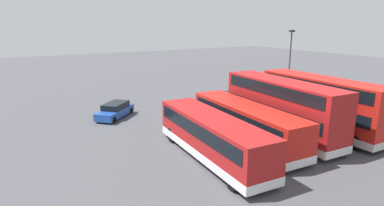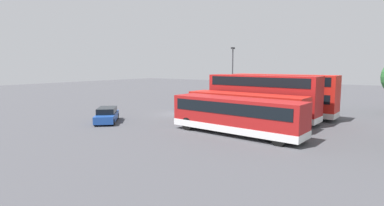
{
  "view_description": "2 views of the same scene",
  "coord_description": "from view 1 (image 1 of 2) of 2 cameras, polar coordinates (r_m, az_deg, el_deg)",
  "views": [
    {
      "loc": [
        16.9,
        26.42,
        8.89
      ],
      "look_at": [
        1.72,
        1.33,
        1.45
      ],
      "focal_mm": 29.6,
      "sensor_mm": 36.0,
      "label": 1
    },
    {
      "loc": [
        26.93,
        21.08,
        5.54
      ],
      "look_at": [
        2.36,
        3.63,
        1.76
      ],
      "focal_mm": 28.2,
      "sensor_mm": 36.0,
      "label": 2
    }
  ],
  "objects": [
    {
      "name": "ground_plane",
      "position": [
        32.6,
        1.37,
        -1.6
      ],
      "size": [
        140.0,
        140.0,
        0.0
      ],
      "primitive_type": "plane",
      "color": "#47474C"
    },
    {
      "name": "bus_double_decker_near_end",
      "position": [
        28.33,
        22.12,
        0.02
      ],
      "size": [
        2.98,
        11.32,
        4.55
      ],
      "color": "red",
      "rests_on": "ground"
    },
    {
      "name": "bus_double_decker_second",
      "position": [
        26.06,
        15.76,
        -0.63
      ],
      "size": [
        3.32,
        11.39,
        4.55
      ],
      "color": "#A51919",
      "rests_on": "ground"
    },
    {
      "name": "bus_single_deck_third",
      "position": [
        24.18,
        9.66,
        -3.47
      ],
      "size": [
        3.32,
        11.51,
        2.95
      ],
      "color": "red",
      "rests_on": "ground"
    },
    {
      "name": "bus_single_deck_fourth",
      "position": [
        21.12,
        3.61,
        -5.93
      ],
      "size": [
        3.33,
        11.25,
        2.95
      ],
      "color": "#A51919",
      "rests_on": "ground"
    },
    {
      "name": "box_truck_blue",
      "position": [
        35.3,
        27.01,
        0.91
      ],
      "size": [
        4.88,
        7.9,
        3.2
      ],
      "color": "#235999",
      "rests_on": "ground"
    },
    {
      "name": "car_hatchback_silver",
      "position": [
        31.4,
        -13.69,
        -1.3
      ],
      "size": [
        4.56,
        4.4,
        1.43
      ],
      "color": "#1E479E",
      "rests_on": "ground"
    },
    {
      "name": "car_small_green",
      "position": [
        35.51,
        6.28,
        0.8
      ],
      "size": [
        4.06,
        2.16,
        1.43
      ],
      "color": "#1E479E",
      "rests_on": "ground"
    },
    {
      "name": "lamp_post_tall",
      "position": [
        39.32,
        17.22,
        7.54
      ],
      "size": [
        0.7,
        0.3,
        8.11
      ],
      "color": "#38383D",
      "rests_on": "ground"
    },
    {
      "name": "waste_bin_yellow",
      "position": [
        35.54,
        12.73,
        0.17
      ],
      "size": [
        0.6,
        0.6,
        0.95
      ],
      "primitive_type": "cylinder",
      "color": "#197F33",
      "rests_on": "ground"
    }
  ]
}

